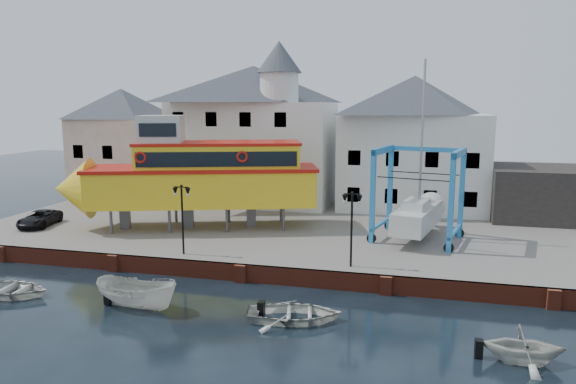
# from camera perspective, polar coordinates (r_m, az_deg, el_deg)

# --- Properties ---
(ground) EXTENTS (140.00, 140.00, 0.00)m
(ground) POSITION_cam_1_polar(r_m,az_deg,el_deg) (29.29, -5.27, -9.92)
(ground) COLOR black
(ground) RESTS_ON ground
(hardstanding) EXTENTS (44.00, 22.00, 1.00)m
(hardstanding) POSITION_cam_1_polar(r_m,az_deg,el_deg) (39.27, -0.02, -4.02)
(hardstanding) COLOR slate
(hardstanding) RESTS_ON ground
(quay_wall) EXTENTS (44.00, 0.47, 1.00)m
(quay_wall) POSITION_cam_1_polar(r_m,az_deg,el_deg) (29.22, -5.21, -8.93)
(quay_wall) COLOR maroon
(quay_wall) RESTS_ON ground
(building_pink) EXTENTS (8.00, 7.00, 10.30)m
(building_pink) POSITION_cam_1_polar(r_m,az_deg,el_deg) (51.86, -17.83, 5.18)
(building_pink) COLOR #CBA68C
(building_pink) RESTS_ON hardstanding
(building_white_main) EXTENTS (14.00, 8.30, 14.00)m
(building_white_main) POSITION_cam_1_polar(r_m,az_deg,el_deg) (46.65, -3.67, 6.64)
(building_white_main) COLOR white
(building_white_main) RESTS_ON hardstanding
(building_white_right) EXTENTS (12.00, 8.00, 11.20)m
(building_white_right) POSITION_cam_1_polar(r_m,az_deg,el_deg) (45.15, 13.69, 5.34)
(building_white_right) COLOR white
(building_white_right) RESTS_ON hardstanding
(shed_dark) EXTENTS (8.00, 7.00, 4.00)m
(shed_dark) POSITION_cam_1_polar(r_m,az_deg,el_deg) (44.67, 26.41, -0.10)
(shed_dark) COLOR black
(shed_dark) RESTS_ON hardstanding
(lamp_post_left) EXTENTS (1.12, 0.32, 4.20)m
(lamp_post_left) POSITION_cam_1_polar(r_m,az_deg,el_deg) (30.77, -11.71, -1.07)
(lamp_post_left) COLOR black
(lamp_post_left) RESTS_ON hardstanding
(lamp_post_right) EXTENTS (1.12, 0.32, 4.20)m
(lamp_post_right) POSITION_cam_1_polar(r_m,az_deg,el_deg) (27.99, 7.11, -2.00)
(lamp_post_right) COLOR black
(lamp_post_right) RESTS_ON hardstanding
(tour_boat) EXTENTS (18.97, 9.88, 8.06)m
(tour_boat) POSITION_cam_1_polar(r_m,az_deg,el_deg) (37.40, -11.05, 1.82)
(tour_boat) COLOR #59595E
(tour_boat) RESTS_ON hardstanding
(travel_lift) EXTENTS (6.25, 7.95, 11.64)m
(travel_lift) POSITION_cam_1_polar(r_m,az_deg,el_deg) (35.18, 14.43, -1.86)
(travel_lift) COLOR #1967A2
(travel_lift) RESTS_ON hardstanding
(van) EXTENTS (2.66, 4.35, 1.13)m
(van) POSITION_cam_1_polar(r_m,az_deg,el_deg) (41.89, -25.88, -2.65)
(van) COLOR black
(van) RESTS_ON hardstanding
(motorboat_a) EXTENTS (4.57, 2.06, 1.71)m
(motorboat_a) POSITION_cam_1_polar(r_m,az_deg,el_deg) (26.72, -16.37, -12.26)
(motorboat_a) COLOR beige
(motorboat_a) RESTS_ON ground
(motorboat_b) EXTENTS (4.86, 3.90, 0.90)m
(motorboat_b) POSITION_cam_1_polar(r_m,az_deg,el_deg) (24.36, 0.74, -14.06)
(motorboat_b) COLOR beige
(motorboat_b) RESTS_ON ground
(motorboat_c) EXTENTS (3.19, 2.79, 1.61)m
(motorboat_c) POSITION_cam_1_polar(r_m,az_deg,el_deg) (22.71, 24.56, -16.84)
(motorboat_c) COLOR beige
(motorboat_c) RESTS_ON ground
(motorboat_d) EXTENTS (4.52, 3.37, 0.89)m
(motorboat_d) POSITION_cam_1_polar(r_m,az_deg,el_deg) (30.89, -28.54, -10.05)
(motorboat_d) COLOR beige
(motorboat_d) RESTS_ON ground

